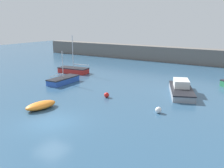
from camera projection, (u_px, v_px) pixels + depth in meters
The scene contains 8 objects.
ground_plane at pixel (51, 123), 19.58m from camera, with size 120.00×120.00×0.20m, color #2D5170.
harbor_breakwater at pixel (180, 55), 46.80m from camera, with size 63.21×2.57×2.85m, color #66605B.
sailboat_tall_mast at pixel (73, 70), 37.82m from camera, with size 5.10×2.43×5.66m.
sailboat_twin_hulled at pixel (63, 80), 31.61m from camera, with size 1.77×4.65×4.08m.
cabin_cruiser_white at pixel (181, 89), 26.95m from camera, with size 4.48×6.72×1.52m.
rowboat_white_midwater at pixel (41, 105), 22.43m from camera, with size 1.87×3.17×0.66m.
mooring_buoy_red at pixel (107, 95), 25.74m from camera, with size 0.54×0.54×0.54m, color red.
mooring_buoy_white at pixel (158, 110), 21.42m from camera, with size 0.55×0.55×0.55m, color white.
Camera 1 is at (13.69, -12.94, 7.73)m, focal length 40.00 mm.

